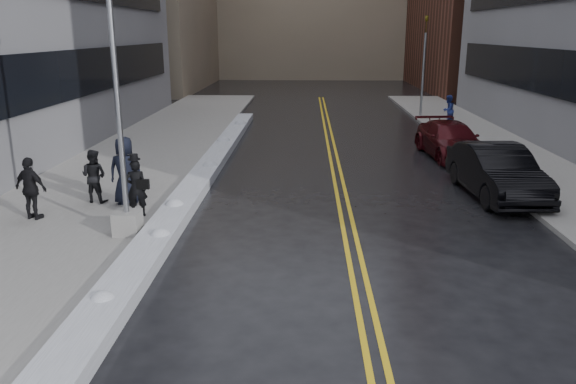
# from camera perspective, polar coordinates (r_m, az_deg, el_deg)

# --- Properties ---
(ground) EXTENTS (160.00, 160.00, 0.00)m
(ground) POSITION_cam_1_polar(r_m,az_deg,el_deg) (12.79, -4.21, -8.13)
(ground) COLOR black
(ground) RESTS_ON ground
(sidewalk_west) EXTENTS (5.50, 50.00, 0.15)m
(sidewalk_west) POSITION_cam_1_polar(r_m,az_deg,el_deg) (23.30, -15.82, 2.62)
(sidewalk_west) COLOR gray
(sidewalk_west) RESTS_ON ground
(sidewalk_east) EXTENTS (4.00, 50.00, 0.15)m
(sidewalk_east) POSITION_cam_1_polar(r_m,az_deg,el_deg) (23.84, 23.22, 2.22)
(sidewalk_east) COLOR gray
(sidewalk_east) RESTS_ON ground
(lane_line_left) EXTENTS (0.12, 50.00, 0.01)m
(lane_line_left) POSITION_cam_1_polar(r_m,az_deg,el_deg) (22.25, 4.52, 2.38)
(lane_line_left) COLOR gold
(lane_line_left) RESTS_ON ground
(lane_line_right) EXTENTS (0.12, 50.00, 0.01)m
(lane_line_right) POSITION_cam_1_polar(r_m,az_deg,el_deg) (22.26, 5.29, 2.37)
(lane_line_right) COLOR gold
(lane_line_right) RESTS_ON ground
(snow_ridge) EXTENTS (0.90, 30.00, 0.34)m
(snow_ridge) POSITION_cam_1_polar(r_m,az_deg,el_deg) (20.59, -8.70, 1.61)
(snow_ridge) COLOR silver
(snow_ridge) RESTS_ON ground
(lamppost) EXTENTS (0.65, 0.65, 7.62)m
(lamppost) POSITION_cam_1_polar(r_m,az_deg,el_deg) (14.61, -16.60, 4.74)
(lamppost) COLOR gray
(lamppost) RESTS_ON sidewalk_west
(fire_hydrant) EXTENTS (0.26, 0.26, 0.73)m
(fire_hydrant) POSITION_cam_1_polar(r_m,az_deg,el_deg) (23.40, 21.07, 3.40)
(fire_hydrant) COLOR maroon
(fire_hydrant) RESTS_ON sidewalk_east
(traffic_signal) EXTENTS (0.16, 0.20, 6.00)m
(traffic_signal) POSITION_cam_1_polar(r_m,az_deg,el_deg) (36.37, 13.63, 12.69)
(traffic_signal) COLOR gray
(traffic_signal) RESTS_ON sidewalk_east
(pedestrian_fedora) EXTENTS (0.67, 0.52, 1.64)m
(pedestrian_fedora) POSITION_cam_1_polar(r_m,az_deg,el_deg) (16.38, -15.16, 0.39)
(pedestrian_fedora) COLOR black
(pedestrian_fedora) RESTS_ON sidewalk_west
(pedestrian_b) EXTENTS (0.91, 0.78, 1.64)m
(pedestrian_b) POSITION_cam_1_polar(r_m,az_deg,el_deg) (18.14, -19.11, 1.55)
(pedestrian_b) COLOR black
(pedestrian_b) RESTS_ON sidewalk_west
(pedestrian_c) EXTENTS (1.01, 0.66, 2.07)m
(pedestrian_c) POSITION_cam_1_polar(r_m,az_deg,el_deg) (17.58, -16.17, 2.08)
(pedestrian_c) COLOR black
(pedestrian_c) RESTS_ON sidewalk_west
(pedestrian_d) EXTENTS (1.12, 0.74, 1.76)m
(pedestrian_d) POSITION_cam_1_polar(r_m,az_deg,el_deg) (17.09, -24.64, 0.32)
(pedestrian_d) COLOR black
(pedestrian_d) RESTS_ON sidewalk_west
(pedestrian_east) EXTENTS (1.02, 1.02, 1.67)m
(pedestrian_east) POSITION_cam_1_polar(r_m,az_deg,el_deg) (32.99, 15.95, 8.01)
(pedestrian_east) COLOR navy
(pedestrian_east) RESTS_ON sidewalk_east
(car_black) EXTENTS (2.12, 5.23, 1.69)m
(car_black) POSITION_cam_1_polar(r_m,az_deg,el_deg) (19.42, 20.42, 1.96)
(car_black) COLOR black
(car_black) RESTS_ON ground
(car_maroon) EXTENTS (2.53, 5.27, 1.48)m
(car_maroon) POSITION_cam_1_polar(r_m,az_deg,el_deg) (25.14, 16.18, 5.09)
(car_maroon) COLOR #3A090E
(car_maroon) RESTS_ON ground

